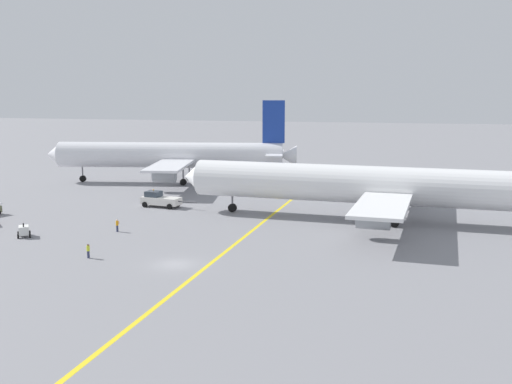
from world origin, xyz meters
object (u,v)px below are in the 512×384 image
Objects in this scene: airliner_being_pushed at (375,186)px; airliner_at_gate_left at (172,156)px; gse_gpu_cart_small at (24,231)px; ground_crew_ramp_agent_by_cones at (117,225)px; pushback_tug at (160,200)px; ground_crew_wing_walker_right at (88,251)px.

airliner_at_gate_left is at bearing 146.90° from airliner_being_pushed.
airliner_at_gate_left is 48.28m from gse_gpu_cart_small.
airliner_being_pushed reaches higher than ground_crew_ramp_agent_by_cones.
pushback_tug is at bearing -72.66° from airliner_at_gate_left.
airliner_at_gate_left reaches higher than pushback_tug.
ground_crew_ramp_agent_by_cones is (-2.83, 12.58, 0.04)m from ground_crew_wing_walker_right.
ground_crew_wing_walker_right is (4.22, -30.19, -0.34)m from pushback_tug.
airliner_at_gate_left is 5.28× the size of pushback_tug.
pushback_tug is 3.65× the size of gse_gpu_cart_small.
pushback_tug is at bearing 69.01° from gse_gpu_cart_small.
airliner_at_gate_left is at bearing 107.34° from pushback_tug.
pushback_tug reaches higher than ground_crew_wing_walker_right.
airliner_at_gate_left is at bearing 102.16° from ground_crew_ramp_agent_by_cones.
airliner_being_pushed is (41.80, -27.25, -0.41)m from airliner_at_gate_left.
gse_gpu_cart_small reaches higher than ground_crew_ramp_agent_by_cones.
airliner_at_gate_left is 49.90m from airliner_being_pushed.
ground_crew_wing_walker_right is (13.10, -7.04, 0.05)m from gse_gpu_cart_small.
pushback_tug reaches higher than gse_gpu_cart_small.
ground_crew_ramp_agent_by_cones reaches higher than ground_crew_wing_walker_right.
pushback_tug is at bearing 94.49° from ground_crew_ramp_agent_by_cones.
gse_gpu_cart_small is at bearing -154.16° from airliner_being_pushed.
gse_gpu_cart_small is at bearing 151.76° from ground_crew_wing_walker_right.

